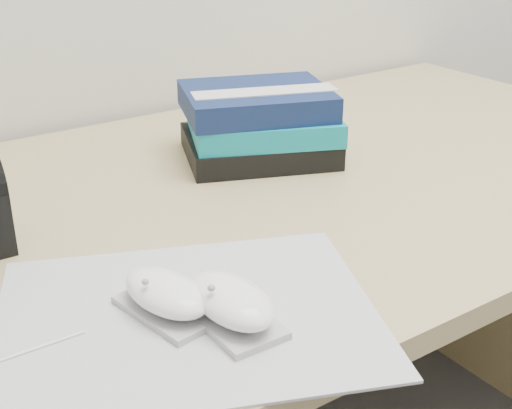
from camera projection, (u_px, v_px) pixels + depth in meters
desk at (223, 307)px, 1.17m from camera, size 1.60×0.80×0.73m
mousepad at (187, 316)px, 0.72m from camera, size 0.47×0.42×0.00m
mouse_rear at (166, 296)px, 0.72m from camera, size 0.08×0.12×0.05m
mouse_front at (231, 303)px, 0.70m from camera, size 0.07×0.12×0.05m
book_stack at (259, 124)px, 1.12m from camera, size 0.28×0.26×0.11m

